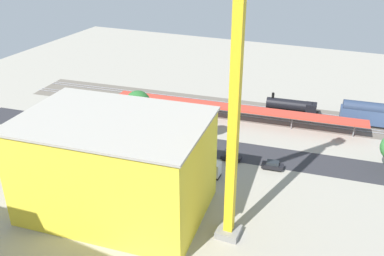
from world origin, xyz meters
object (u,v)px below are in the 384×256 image
(parked_car_1, at_px, (231,157))
(parked_car_3, at_px, (161,143))
(parked_car_0, at_px, (273,166))
(parked_car_4, at_px, (127,136))
(box_truck_0, at_px, (168,162))
(locomotive, at_px, (293,107))
(street_tree_2, at_px, (138,103))
(platform_canopy_near, at_px, (235,108))
(construction_building, at_px, (116,167))
(box_truck_2, at_px, (196,166))
(box_truck_1, at_px, (122,154))
(traffic_light, at_px, (212,139))
(street_tree_1, at_px, (208,119))
(parked_car_2, at_px, (194,151))
(tower_crane, at_px, (227,102))
(parked_car_6, at_px, (68,126))
(passenger_coach, at_px, (381,115))
(parked_car_5, at_px, (100,130))

(parked_car_1, xyz_separation_m, parked_car_3, (16.43, -0.00, 0.03))
(parked_car_0, bearing_deg, parked_car_4, -0.55)
(box_truck_0, bearing_deg, locomotive, -116.37)
(locomotive, height_order, street_tree_2, street_tree_2)
(platform_canopy_near, height_order, construction_building, construction_building)
(parked_car_3, xyz_separation_m, box_truck_2, (-11.50, 7.55, 0.82))
(box_truck_1, distance_m, traffic_light, 19.25)
(street_tree_2, bearing_deg, parked_car_3, 141.68)
(parked_car_3, relative_size, street_tree_1, 0.66)
(parked_car_2, bearing_deg, parked_car_0, -179.16)
(parked_car_3, bearing_deg, tower_crane, 133.19)
(parked_car_1, relative_size, parked_car_3, 0.99)
(parked_car_6, bearing_deg, street_tree_2, -150.60)
(street_tree_2, distance_m, traffic_light, 24.34)
(street_tree_2, bearing_deg, street_tree_1, -178.04)
(parked_car_6, height_order, box_truck_2, box_truck_2)
(locomotive, height_order, construction_building, construction_building)
(box_truck_2, xyz_separation_m, street_tree_2, (21.58, -15.52, 4.31))
(passenger_coach, xyz_separation_m, tower_crane, (22.78, 53.47, 20.05))
(tower_crane, height_order, box_truck_1, tower_crane)
(tower_crane, height_order, street_tree_2, tower_crane)
(parked_car_2, xyz_separation_m, tower_crane, (-14.29, 23.48, 22.53))
(parked_car_5, xyz_separation_m, parked_car_6, (8.70, 0.93, -0.07))
(passenger_coach, height_order, street_tree_1, street_tree_1)
(locomotive, xyz_separation_m, parked_car_5, (40.73, 29.18, -1.05))
(parked_car_4, height_order, street_tree_2, street_tree_2)
(parked_car_2, height_order, parked_car_5, parked_car_5)
(parked_car_2, height_order, box_truck_0, box_truck_0)
(locomotive, distance_m, construction_building, 57.24)
(parked_car_3, xyz_separation_m, street_tree_1, (-8.04, -8.59, 3.76))
(passenger_coach, distance_m, traffic_light, 44.87)
(parked_car_6, xyz_separation_m, box_truck_0, (-30.75, 7.54, 0.85))
(parked_car_2, bearing_deg, parked_car_5, -1.86)
(parked_car_6, distance_m, box_truck_0, 31.68)
(locomotive, bearing_deg, construction_building, 68.38)
(parked_car_1, distance_m, parked_car_3, 16.43)
(tower_crane, xyz_separation_m, traffic_light, (9.98, -22.86, -18.49))
(parked_car_0, height_order, construction_building, construction_building)
(locomotive, distance_m, parked_car_5, 50.12)
(parked_car_0, relative_size, tower_crane, 0.11)
(construction_building, distance_m, traffic_light, 24.37)
(street_tree_1, distance_m, street_tree_2, 18.19)
(parked_car_3, distance_m, parked_car_5, 16.56)
(parked_car_1, height_order, tower_crane, tower_crane)
(street_tree_1, bearing_deg, box_truck_0, 81.35)
(box_truck_2, bearing_deg, box_truck_0, 5.42)
(parked_car_2, distance_m, parked_car_3, 8.19)
(parked_car_6, bearing_deg, passenger_coach, -156.87)
(parked_car_2, height_order, box_truck_2, box_truck_2)
(parked_car_0, relative_size, box_truck_0, 0.45)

